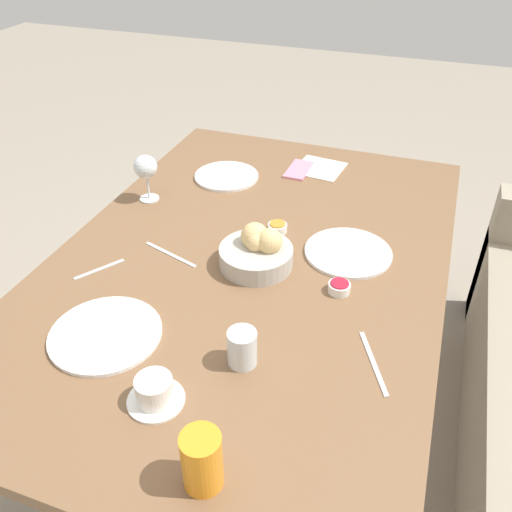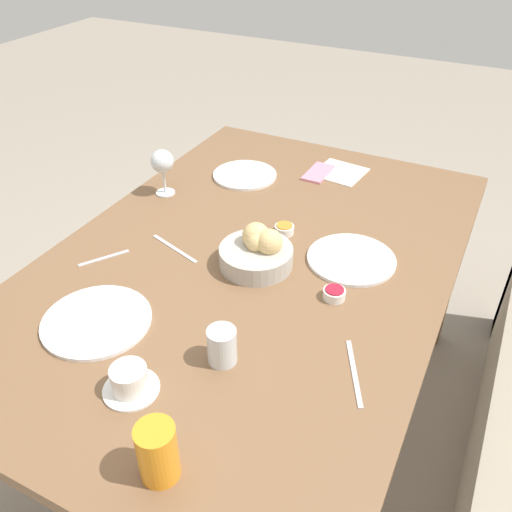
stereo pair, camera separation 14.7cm
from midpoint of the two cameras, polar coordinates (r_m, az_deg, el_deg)
ground_plane at (r=2.05m, az=1.76°, el=-17.57°), size 10.00×10.00×0.00m
dining_table at (r=1.57m, az=2.20°, el=-2.54°), size 1.60×1.06×0.76m
bread_basket at (r=1.46m, az=3.03°, el=0.40°), size 0.20×0.20×0.12m
plate_near_left at (r=1.93m, az=1.01°, el=8.46°), size 0.22×0.22×0.01m
plate_near_right at (r=1.34m, az=-13.44°, el=-6.80°), size 0.26×0.26×0.01m
plate_far_center at (r=1.54m, az=12.72°, el=-0.42°), size 0.25×0.25×0.01m
juice_glass at (r=1.00m, az=-5.96°, el=-20.06°), size 0.07×0.07×0.12m
water_tumbler at (r=1.19m, az=-0.03°, el=-9.59°), size 0.07×0.07×0.09m
wine_glass at (r=1.79m, az=-7.51°, el=9.64°), size 0.08×0.08×0.16m
coffee_cup at (r=1.16m, az=-9.55°, el=-13.01°), size 0.12×0.12×0.06m
jam_bowl_berry at (r=1.39m, az=11.26°, el=-4.02°), size 0.06×0.06×0.03m
jam_bowl_honey at (r=1.62m, az=5.61°, el=2.75°), size 0.06×0.06×0.03m
fork_silver at (r=1.23m, az=13.78°, el=-11.97°), size 0.18×0.09×0.00m
knife_silver at (r=1.56m, az=-5.92°, el=0.71°), size 0.07×0.19×0.00m
spoon_coffee at (r=1.55m, az=-13.14°, el=-0.31°), size 0.13×0.09×0.00m
napkin at (r=1.99m, az=10.95°, el=8.59°), size 0.18×0.18×0.00m
cell_phone at (r=1.97m, az=8.74°, el=8.61°), size 0.15×0.08×0.01m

